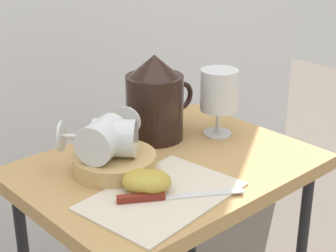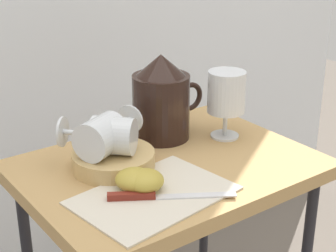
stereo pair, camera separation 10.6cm
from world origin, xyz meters
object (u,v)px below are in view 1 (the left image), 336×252
wine_glass_tipped_near (112,138)px  knife (162,196)px  apple_half_right (141,181)px  table (168,193)px  basket_tray (115,163)px  pitcher (155,105)px  wine_glass_upright (219,94)px  wine_glass_tipped_far (104,139)px  apple_half_left (152,182)px

wine_glass_tipped_near → knife: bearing=-92.1°
wine_glass_tipped_near → knife: 0.16m
apple_half_right → knife: bearing=-81.6°
table → basket_tray: (-0.10, 0.04, 0.09)m
pitcher → wine_glass_tipped_near: bearing=-157.2°
wine_glass_upright → wine_glass_tipped_far: bearing=177.2°
table → wine_glass_tipped_far: 0.19m
wine_glass_upright → apple_half_left: 0.32m
pitcher → wine_glass_upright: (0.12, -0.08, 0.02)m
table → pitcher: size_ratio=3.52×
wine_glass_tipped_far → apple_half_left: (0.02, -0.12, -0.05)m
wine_glass_tipped_far → knife: (0.01, -0.15, -0.07)m
basket_tray → wine_glass_tipped_far: (-0.02, 0.00, 0.06)m
apple_half_left → wine_glass_tipped_near: bearing=90.1°
pitcher → wine_glass_tipped_near: pitcher is taller
basket_tray → knife: bearing=-93.6°
table → wine_glass_upright: 0.25m
basket_tray → apple_half_left: size_ratio=2.34×
basket_tray → apple_half_right: 0.10m
wine_glass_upright → wine_glass_tipped_far: size_ratio=0.93×
basket_tray → wine_glass_tipped_near: bearing=-172.2°
wine_glass_tipped_near → pitcher: bearing=22.8°
wine_glass_upright → wine_glass_tipped_near: wine_glass_upright is taller
wine_glass_tipped_far → basket_tray: bearing=-11.0°
wine_glass_upright → apple_half_right: (-0.30, -0.09, -0.07)m
table → apple_half_left: apple_half_left is taller
apple_half_left → apple_half_right: 0.02m
wine_glass_upright → apple_half_left: size_ratio=2.19×
pitcher → apple_half_right: 0.26m
apple_half_right → knife: apple_half_right is taller
basket_tray → table: bearing=-22.9°
knife → wine_glass_tipped_near: bearing=87.9°
wine_glass_upright → wine_glass_tipped_near: bearing=178.0°
basket_tray → apple_half_left: 0.12m
basket_tray → apple_half_right: bearing=-99.3°
table → knife: (-0.11, -0.11, 0.08)m
wine_glass_upright → wine_glass_tipped_far: 0.30m
apple_half_left → knife: bearing=-99.7°
apple_half_left → apple_half_right: (-0.01, 0.02, 0.00)m
wine_glass_upright → table: bearing=-170.0°
wine_glass_tipped_far → table: bearing=-21.0°
apple_half_left → wine_glass_upright: bearing=20.2°
wine_glass_tipped_far → apple_half_left: 0.13m
pitcher → wine_glass_tipped_far: size_ratio=1.17×
table → wine_glass_upright: size_ratio=4.42×
pitcher → apple_half_right: (-0.18, -0.17, -0.05)m
pitcher → wine_glass_tipped_near: size_ratio=1.25×
apple_half_right → pitcher: bearing=43.2°
wine_glass_tipped_near → apple_half_left: 0.13m
wine_glass_tipped_near → knife: (-0.01, -0.15, -0.06)m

